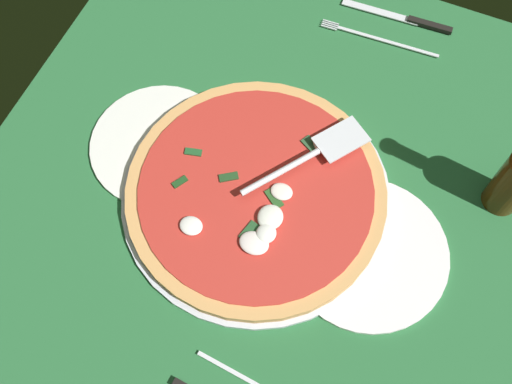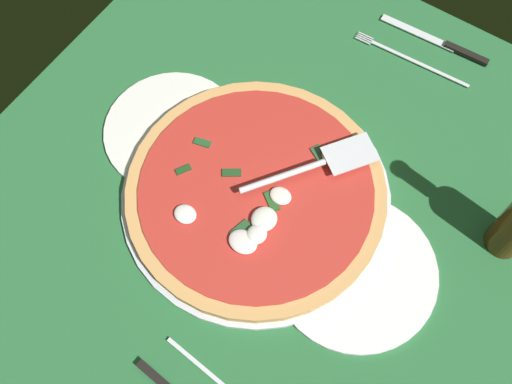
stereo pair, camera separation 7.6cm
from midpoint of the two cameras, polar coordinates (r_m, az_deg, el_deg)
The scene contains 8 objects.
ground_plane at distance 99.94cm, azimuth -0.02°, elevation 0.29°, with size 94.36×94.36×0.80cm, color #276435.
checker_pattern at distance 99.53cm, azimuth -0.02°, elevation 0.40°, with size 94.36×94.36×0.10cm.
pizza_pan at distance 98.15cm, azimuth -2.20°, elevation -0.57°, with size 42.56×42.56×1.11cm, color silver.
dinner_plate_left at distance 95.49cm, azimuth 7.93°, elevation -5.75°, with size 24.90×24.90×1.00cm, color white.
dinner_plate_right at distance 104.23cm, azimuth -10.89°, elevation 4.10°, with size 22.92×22.92×1.00cm, color silver.
pizza at distance 96.72cm, azimuth -2.21°, elevation -0.25°, with size 40.85×40.85×3.26cm.
pizza_server at distance 96.73cm, azimuth 2.83°, elevation 3.18°, with size 15.36×19.89×1.00cm.
place_setting_near at distance 118.03cm, azimuth 10.61°, elevation 14.29°, with size 23.02×14.53×1.40cm.
Camera 1 is at (-13.63, 41.23, 89.86)cm, focal length 43.55 mm.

